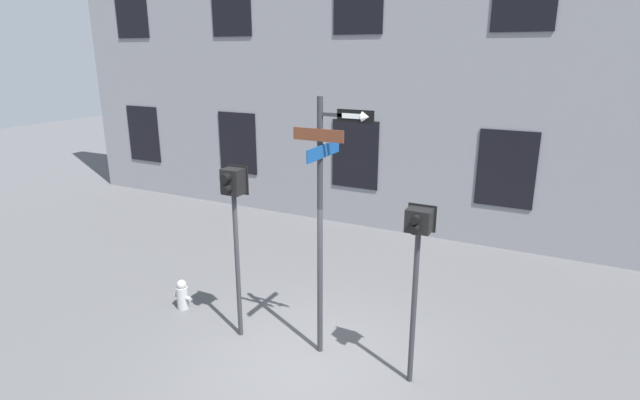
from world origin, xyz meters
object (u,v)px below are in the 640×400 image
Objects in this scene: pedestrian_signal_left at (234,205)px; street_sign_pole at (324,207)px; fire_hydrant at (182,295)px; pedestrian_signal_right at (417,248)px.

street_sign_pole is at bearing 7.29° from pedestrian_signal_left.
pedestrian_signal_right is at bearing -1.93° from fire_hydrant.
street_sign_pole is 1.51× the size of pedestrian_signal_right.
pedestrian_signal_left reaches higher than fire_hydrant.
pedestrian_signal_left is 5.07× the size of fire_hydrant.
street_sign_pole reaches higher than pedestrian_signal_right.
street_sign_pole reaches higher than fire_hydrant.
street_sign_pole is 1.38× the size of pedestrian_signal_left.
fire_hydrant is at bearing 178.69° from street_sign_pole.
street_sign_pole is at bearing 176.78° from pedestrian_signal_right.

